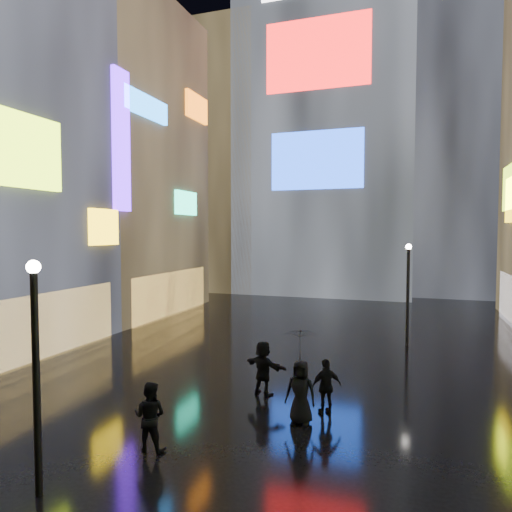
% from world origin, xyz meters
% --- Properties ---
extents(ground, '(140.00, 140.00, 0.00)m').
position_xyz_m(ground, '(0.00, 20.00, 0.00)').
color(ground, black).
rests_on(ground, ground).
extents(building_left_far, '(10.28, 12.00, 22.00)m').
position_xyz_m(building_left_far, '(-15.98, 26.00, 10.98)').
color(building_left_far, black).
rests_on(building_left_far, ground).
extents(tower_main, '(16.00, 14.20, 42.00)m').
position_xyz_m(tower_main, '(-3.00, 43.97, 21.01)').
color(tower_main, black).
rests_on(tower_main, ground).
extents(tower_flank_right, '(12.00, 12.00, 34.00)m').
position_xyz_m(tower_flank_right, '(9.00, 46.00, 17.00)').
color(tower_flank_right, black).
rests_on(tower_flank_right, ground).
extents(tower_flank_left, '(10.00, 10.00, 26.00)m').
position_xyz_m(tower_flank_left, '(-14.00, 42.00, 13.00)').
color(tower_flank_left, black).
rests_on(tower_flank_left, ground).
extents(lamp_near, '(0.30, 0.30, 5.20)m').
position_xyz_m(lamp_near, '(-2.79, 5.37, 2.94)').
color(lamp_near, black).
rests_on(lamp_near, ground).
extents(lamp_far, '(0.30, 0.30, 5.20)m').
position_xyz_m(lamp_far, '(4.75, 21.98, 2.94)').
color(lamp_far, black).
rests_on(lamp_far, ground).
extents(pedestrian_1, '(0.96, 0.78, 1.84)m').
position_xyz_m(pedestrian_1, '(-1.59, 7.96, 0.92)').
color(pedestrian_1, black).
rests_on(pedestrian_1, ground).
extents(pedestrian_3, '(1.09, 0.93, 1.75)m').
position_xyz_m(pedestrian_3, '(2.40, 11.93, 0.88)').
color(pedestrian_3, black).
rests_on(pedestrian_3, ground).
extents(pedestrian_4, '(0.98, 0.67, 1.92)m').
position_xyz_m(pedestrian_4, '(1.79, 10.92, 0.96)').
color(pedestrian_4, black).
rests_on(pedestrian_4, ground).
extents(pedestrian_5, '(1.86, 1.20, 1.92)m').
position_xyz_m(pedestrian_5, '(-0.04, 12.91, 0.96)').
color(pedestrian_5, black).
rests_on(pedestrian_5, ground).
extents(umbrella_2, '(1.46, 1.45, 0.96)m').
position_xyz_m(umbrella_2, '(1.79, 10.92, 2.40)').
color(umbrella_2, black).
rests_on(umbrella_2, pedestrian_4).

